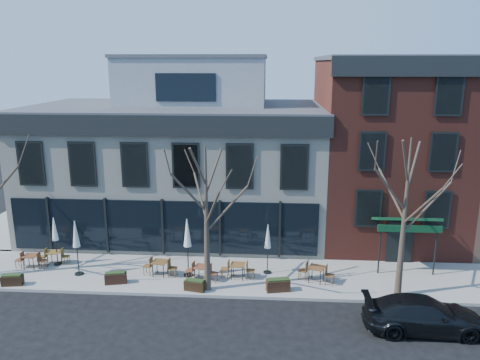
{
  "coord_description": "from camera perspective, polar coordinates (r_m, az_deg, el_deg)",
  "views": [
    {
      "loc": [
        5.91,
        -24.38,
        10.74
      ],
      "look_at": [
        4.18,
        2.0,
        4.13
      ],
      "focal_mm": 35.0,
      "sensor_mm": 36.0,
      "label": 1
    }
  ],
  "objects": [
    {
      "name": "sidewalk_front",
      "position": [
        24.8,
        -2.83,
        -11.46
      ],
      "size": [
        33.5,
        4.7,
        0.15
      ],
      "primitive_type": "cube",
      "color": "gray",
      "rests_on": "ground"
    },
    {
      "name": "cafe_set_5",
      "position": [
        23.99,
        9.28,
        -11.06
      ],
      "size": [
        1.86,
        1.08,
        0.96
      ],
      "color": "brown",
      "rests_on": "sidewalk_front"
    },
    {
      "name": "cafe_set_1",
      "position": [
        27.55,
        -21.7,
        -8.63
      ],
      "size": [
        1.66,
        0.7,
        0.86
      ],
      "color": "brown",
      "rests_on": "sidewalk_front"
    },
    {
      "name": "umbrella_2",
      "position": [
        23.83,
        -6.44,
        -6.79
      ],
      "size": [
        0.49,
        0.49,
        3.06
      ],
      "color": "black",
      "rests_on": "sidewalk_front"
    },
    {
      "name": "umbrella_3",
      "position": [
        24.12,
        3.42,
        -7.19
      ],
      "size": [
        0.42,
        0.42,
        2.65
      ],
      "color": "black",
      "rests_on": "sidewalk_front"
    },
    {
      "name": "corner_building",
      "position": [
        30.61,
        -7.32,
        2.58
      ],
      "size": [
        18.39,
        10.39,
        11.1
      ],
      "color": "beige",
      "rests_on": "ground"
    },
    {
      "name": "umbrella_1",
      "position": [
        25.26,
        -19.38,
        -6.59
      ],
      "size": [
        0.46,
        0.46,
        2.89
      ],
      "color": "black",
      "rests_on": "sidewalk_front"
    },
    {
      "name": "planter_3",
      "position": [
        22.96,
        4.66,
        -12.62
      ],
      "size": [
        1.19,
        0.66,
        0.63
      ],
      "color": "#311B10",
      "rests_on": "sidewalk_front"
    },
    {
      "name": "ground",
      "position": [
        27.29,
        -9.19,
        -9.34
      ],
      "size": [
        120.0,
        120.0,
        0.0
      ],
      "primitive_type": "plane",
      "color": "black",
      "rests_on": "ground"
    },
    {
      "name": "umbrella_0",
      "position": [
        26.93,
        -21.66,
        -5.86
      ],
      "size": [
        0.43,
        0.43,
        2.67
      ],
      "color": "black",
      "rests_on": "sidewalk_front"
    },
    {
      "name": "planter_2",
      "position": [
        23.05,
        -5.54,
        -12.63
      ],
      "size": [
        1.05,
        0.6,
        0.56
      ],
      "color": "black",
      "rests_on": "sidewalk_front"
    },
    {
      "name": "planter_0",
      "position": [
        25.97,
        -26.01,
        -10.88
      ],
      "size": [
        1.04,
        0.54,
        0.56
      ],
      "color": "black",
      "rests_on": "sidewalk_front"
    },
    {
      "name": "cafe_set_4",
      "position": [
        24.06,
        -0.27,
        -10.83
      ],
      "size": [
        1.79,
        0.77,
        0.93
      ],
      "color": "brown",
      "rests_on": "sidewalk_front"
    },
    {
      "name": "cafe_set_3",
      "position": [
        23.97,
        -4.67,
        -11.03
      ],
      "size": [
        1.75,
        0.82,
        0.89
      ],
      "color": "brown",
      "rests_on": "sidewalk_front"
    },
    {
      "name": "planter_1",
      "position": [
        24.41,
        -14.91,
        -11.44
      ],
      "size": [
        1.11,
        0.64,
        0.59
      ],
      "color": "black",
      "rests_on": "sidewalk_front"
    },
    {
      "name": "tree_mid",
      "position": [
        21.81,
        -4.09,
        -4.58
      ],
      "size": [
        3.5,
        3.55,
        7.04
      ],
      "color": "#382B21",
      "rests_on": "sidewalk_front"
    },
    {
      "name": "tree_right",
      "position": [
        22.4,
        19.43,
        -4.26
      ],
      "size": [
        3.72,
        3.77,
        7.48
      ],
      "color": "#382B21",
      "rests_on": "sidewalk_front"
    },
    {
      "name": "parked_sedan",
      "position": [
        21.36,
        21.53,
        -15.04
      ],
      "size": [
        4.92,
        2.01,
        1.43
      ],
      "primitive_type": "imported",
      "rotation": [
        0.0,
        0.0,
        1.57
      ],
      "color": "black",
      "rests_on": "ground"
    },
    {
      "name": "cafe_set_0",
      "position": [
        27.52,
        -24.14,
        -8.88
      ],
      "size": [
        1.68,
        0.68,
        0.89
      ],
      "color": "brown",
      "rests_on": "sidewalk_front"
    },
    {
      "name": "sidewalk_side",
      "position": [
        36.48,
        -24.58,
        -4.28
      ],
      "size": [
        4.5,
        12.0,
        0.15
      ],
      "primitive_type": "cube",
      "color": "gray",
      "rests_on": "ground"
    },
    {
      "name": "cafe_set_2",
      "position": [
        24.66,
        -9.72,
        -10.37
      ],
      "size": [
        1.84,
        0.82,
        0.95
      ],
      "color": "brown",
      "rests_on": "sidewalk_front"
    },
    {
      "name": "red_brick_building",
      "position": [
        30.63,
        17.12,
        3.82
      ],
      "size": [
        8.2,
        11.78,
        11.18
      ],
      "color": "maroon",
      "rests_on": "ground"
    }
  ]
}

